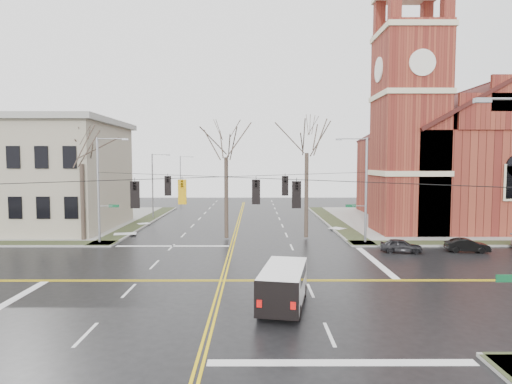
{
  "coord_description": "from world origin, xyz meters",
  "views": [
    {
      "loc": [
        1.94,
        -25.08,
        7.06
      ],
      "look_at": [
        2.02,
        6.0,
        4.89
      ],
      "focal_mm": 30.0,
      "sensor_mm": 36.0,
      "label": 1
    }
  ],
  "objects_px": {
    "cargo_van": "(284,282)",
    "parked_car_b": "(467,245)",
    "signal_pole_nw": "(100,187)",
    "tree_ne": "(307,147)",
    "signal_pole_ne": "(364,187)",
    "streetlight_north_b": "(181,177)",
    "parked_car_a": "(401,246)",
    "tree_nw_far": "(81,159)",
    "church": "(451,150)",
    "tree_nw_near": "(226,152)",
    "streetlight_north_a": "(154,183)"
  },
  "relations": [
    {
      "from": "tree_nw_near",
      "to": "tree_ne",
      "type": "xyz_separation_m",
      "value": [
        7.32,
        0.28,
        0.42
      ]
    },
    {
      "from": "tree_nw_far",
      "to": "tree_nw_near",
      "type": "relative_size",
      "value": 0.92
    },
    {
      "from": "tree_nw_near",
      "to": "cargo_van",
      "type": "bearing_deg",
      "value": -77.38
    },
    {
      "from": "parked_car_a",
      "to": "tree_ne",
      "type": "xyz_separation_m",
      "value": [
        -6.72,
        5.94,
        7.87
      ]
    },
    {
      "from": "church",
      "to": "streetlight_north_b",
      "type": "xyz_separation_m",
      "value": [
        -35.42,
        23.22,
        -3.97
      ]
    },
    {
      "from": "cargo_van",
      "to": "parked_car_b",
      "type": "distance_m",
      "value": 19.7
    },
    {
      "from": "signal_pole_ne",
      "to": "parked_car_b",
      "type": "bearing_deg",
      "value": -25.28
    },
    {
      "from": "streetlight_north_a",
      "to": "parked_car_b",
      "type": "height_order",
      "value": "streetlight_north_a"
    },
    {
      "from": "church",
      "to": "parked_car_b",
      "type": "bearing_deg",
      "value": -110.16
    },
    {
      "from": "streetlight_north_a",
      "to": "parked_car_a",
      "type": "relative_size",
      "value": 2.53
    },
    {
      "from": "streetlight_north_a",
      "to": "parked_car_b",
      "type": "xyz_separation_m",
      "value": [
        29.28,
        -19.95,
        -3.94
      ]
    },
    {
      "from": "signal_pole_nw",
      "to": "cargo_van",
      "type": "distance_m",
      "value": 21.98
    },
    {
      "from": "streetlight_north_b",
      "to": "tree_nw_far",
      "type": "distance_m",
      "value": 35.45
    },
    {
      "from": "signal_pole_ne",
      "to": "parked_car_b",
      "type": "xyz_separation_m",
      "value": [
        7.3,
        -3.45,
        -4.42
      ]
    },
    {
      "from": "parked_car_b",
      "to": "tree_nw_far",
      "type": "xyz_separation_m",
      "value": [
        -32.03,
        4.73,
        6.83
      ]
    },
    {
      "from": "signal_pole_ne",
      "to": "signal_pole_nw",
      "type": "xyz_separation_m",
      "value": [
        -22.64,
        0.0,
        0.0
      ]
    },
    {
      "from": "tree_nw_near",
      "to": "tree_ne",
      "type": "bearing_deg",
      "value": 2.16
    },
    {
      "from": "church",
      "to": "streetlight_north_b",
      "type": "distance_m",
      "value": 42.53
    },
    {
      "from": "signal_pole_nw",
      "to": "parked_car_b",
      "type": "relative_size",
      "value": 2.78
    },
    {
      "from": "tree_nw_far",
      "to": "parked_car_b",
      "type": "bearing_deg",
      "value": -8.4
    },
    {
      "from": "signal_pole_ne",
      "to": "parked_car_a",
      "type": "relative_size",
      "value": 2.85
    },
    {
      "from": "parked_car_b",
      "to": "tree_nw_near",
      "type": "distance_m",
      "value": 21.41
    },
    {
      "from": "streetlight_north_b",
      "to": "tree_nw_near",
      "type": "bearing_deg",
      "value": -73.8
    },
    {
      "from": "parked_car_a",
      "to": "streetlight_north_b",
      "type": "bearing_deg",
      "value": 42.93
    },
    {
      "from": "tree_ne",
      "to": "tree_nw_near",
      "type": "bearing_deg",
      "value": -177.84
    },
    {
      "from": "signal_pole_nw",
      "to": "tree_nw_near",
      "type": "relative_size",
      "value": 0.82
    },
    {
      "from": "signal_pole_nw",
      "to": "church",
      "type": "bearing_deg",
      "value": 20.21
    },
    {
      "from": "church",
      "to": "cargo_van",
      "type": "height_order",
      "value": "church"
    },
    {
      "from": "signal_pole_nw",
      "to": "tree_ne",
      "type": "height_order",
      "value": "tree_ne"
    },
    {
      "from": "church",
      "to": "streetlight_north_a",
      "type": "distance_m",
      "value": 35.78
    },
    {
      "from": "signal_pole_ne",
      "to": "cargo_van",
      "type": "distance_m",
      "value": 18.18
    },
    {
      "from": "cargo_van",
      "to": "parked_car_b",
      "type": "height_order",
      "value": "cargo_van"
    },
    {
      "from": "streetlight_north_b",
      "to": "parked_car_a",
      "type": "bearing_deg",
      "value": -59.03
    },
    {
      "from": "tree_nw_near",
      "to": "tree_ne",
      "type": "distance_m",
      "value": 7.34
    },
    {
      "from": "signal_pole_ne",
      "to": "tree_nw_far",
      "type": "height_order",
      "value": "tree_nw_far"
    },
    {
      "from": "parked_car_a",
      "to": "tree_nw_far",
      "type": "distance_m",
      "value": 28.05
    },
    {
      "from": "church",
      "to": "signal_pole_ne",
      "type": "relative_size",
      "value": 3.06
    },
    {
      "from": "streetlight_north_b",
      "to": "tree_nw_near",
      "type": "relative_size",
      "value": 0.73
    },
    {
      "from": "tree_nw_far",
      "to": "signal_pole_ne",
      "type": "bearing_deg",
      "value": -2.96
    },
    {
      "from": "tree_nw_far",
      "to": "tree_ne",
      "type": "bearing_deg",
      "value": 3.17
    },
    {
      "from": "signal_pole_ne",
      "to": "tree_nw_near",
      "type": "relative_size",
      "value": 0.82
    },
    {
      "from": "parked_car_a",
      "to": "tree_ne",
      "type": "relative_size",
      "value": 0.27
    },
    {
      "from": "parked_car_b",
      "to": "tree_ne",
      "type": "relative_size",
      "value": 0.28
    },
    {
      "from": "tree_ne",
      "to": "cargo_van",
      "type": "bearing_deg",
      "value": -100.19
    },
    {
      "from": "church",
      "to": "signal_pole_ne",
      "type": "xyz_separation_m",
      "value": [
        -13.44,
        -13.28,
        -3.48
      ]
    },
    {
      "from": "signal_pole_ne",
      "to": "parked_car_b",
      "type": "distance_m",
      "value": 9.2
    },
    {
      "from": "streetlight_north_b",
      "to": "tree_ne",
      "type": "xyz_separation_m",
      "value": [
        17.31,
        -34.11,
        3.94
      ]
    },
    {
      "from": "parked_car_b",
      "to": "tree_ne",
      "type": "distance_m",
      "value": 15.47
    },
    {
      "from": "church",
      "to": "cargo_van",
      "type": "bearing_deg",
      "value": -126.25
    },
    {
      "from": "tree_nw_far",
      "to": "tree_nw_near",
      "type": "xyz_separation_m",
      "value": [
        12.74,
        0.83,
        0.62
      ]
    }
  ]
}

